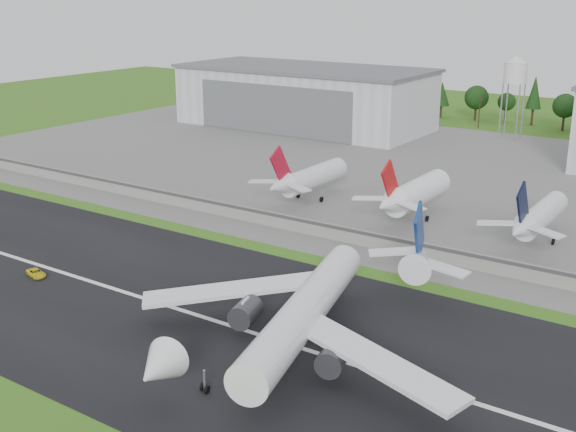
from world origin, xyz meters
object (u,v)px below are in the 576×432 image
Objects in this scene: main_airliner at (302,321)px; parked_jet_navy at (537,217)px; parked_jet_red_b at (412,194)px; ground_vehicle at (36,273)px; parked_jet_red_a at (307,178)px.

parked_jet_navy is at bearing -116.90° from main_airliner.
parked_jet_red_b is at bearing -92.96° from main_airliner.
parked_jet_red_a is at bearing 1.90° from ground_vehicle.
parked_jet_red_b is at bearing 0.10° from parked_jet_red_a.
parked_jet_red_a is at bearing -72.21° from main_airliner.
main_airliner is 1.87× the size of parked_jet_red_b.
parked_jet_navy is (28.41, -0.09, -0.55)m from parked_jet_red_b.
parked_jet_navy is at bearing -0.18° from parked_jet_red_b.
parked_jet_red_b reaches higher than parked_jet_red_a.
main_airliner reaches higher than parked_jet_red_b.
ground_vehicle is 82.99m from parked_jet_red_b.
main_airliner reaches higher than parked_jet_red_a.
parked_jet_red_a reaches higher than parked_jet_navy.
parked_jet_red_b is 28.41m from parked_jet_navy.
parked_jet_red_b reaches higher than parked_jet_navy.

